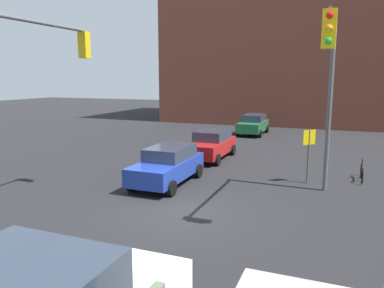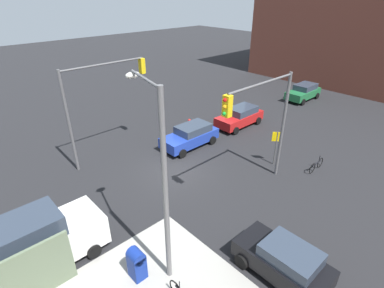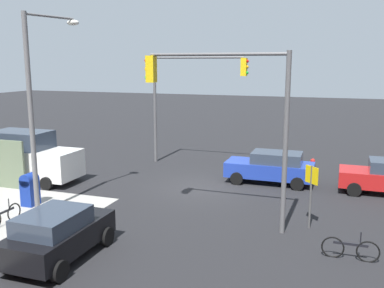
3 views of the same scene
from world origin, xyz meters
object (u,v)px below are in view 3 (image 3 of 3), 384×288
traffic_signal_nw_corner (228,104)px  street_lamp_corner (38,98)px  mailbox_blue (30,188)px  sedan_blue (271,167)px  van_white_delivery (27,157)px  bicycle_at_crosswalk (350,249)px  sedan_black (58,234)px  bicycle_leaning_on_fence (4,216)px  fire_hydrant (312,167)px  traffic_signal_se_corner (189,87)px

traffic_signal_nw_corner → street_lamp_corner: street_lamp_corner is taller
traffic_signal_nw_corner → mailbox_blue: size_ratio=4.55×
mailbox_blue → sedan_blue: size_ratio=0.32×
van_white_delivery → bicycle_at_crosswalk: (-15.77, 4.20, -0.93)m
van_white_delivery → sedan_black: bearing=134.9°
sedan_black → bicycle_leaning_on_fence: (3.76, -1.75, -0.49)m
fire_hydrant → van_white_delivery: (13.97, 6.00, 0.79)m
traffic_signal_se_corner → mailbox_blue: 11.00m
sedan_blue → bicycle_leaning_on_fence: (8.69, 9.17, -0.50)m
street_lamp_corner → fire_hydrant: (-10.12, -9.64, -4.22)m
traffic_signal_nw_corner → mailbox_blue: (8.62, 0.50, -3.87)m
traffic_signal_se_corner → fire_hydrant: bearing=177.6°
traffic_signal_nw_corner → bicycle_at_crosswalk: 6.31m
van_white_delivery → bicycle_leaning_on_fence: bearing=122.0°
traffic_signal_se_corner → street_lamp_corner: (2.86, 9.94, 0.05)m
sedan_black → van_white_delivery: van_white_delivery is taller
traffic_signal_nw_corner → bicycle_at_crosswalk: (-4.38, 1.50, -4.28)m
street_lamp_corner → bicycle_leaning_on_fence: size_ratio=4.57×
sedan_black → sedan_blue: 11.98m
traffic_signal_se_corner → bicycle_leaning_on_fence: (3.35, 11.70, -4.31)m
traffic_signal_nw_corner → street_lamp_corner: (7.54, 0.94, 0.07)m
van_white_delivery → street_lamp_corner: bearing=136.6°
fire_hydrant → sedan_blue: size_ratio=0.21×
van_white_delivery → bicycle_leaning_on_fence: size_ratio=3.09×
van_white_delivery → traffic_signal_nw_corner: bearing=166.7°
mailbox_blue → fire_hydrant: bearing=-140.6°
fire_hydrant → bicycle_leaning_on_fence: bicycle_leaning_on_fence is taller
traffic_signal_se_corner → mailbox_blue: bearing=67.4°
bicycle_leaning_on_fence → van_white_delivery: bearing=-58.0°
sedan_black → bicycle_at_crosswalk: (-8.65, -2.95, -0.49)m
traffic_signal_se_corner → sedan_black: bearing=91.7°
mailbox_blue → van_white_delivery: size_ratio=0.26×
traffic_signal_nw_corner → bicycle_leaning_on_fence: (8.02, 2.70, -4.28)m
sedan_black → van_white_delivery: (7.13, -7.15, 0.44)m
street_lamp_corner → bicycle_at_crosswalk: size_ratio=4.57×
mailbox_blue → fire_hydrant: size_ratio=1.52×
traffic_signal_se_corner → sedan_black: 13.98m
traffic_signal_se_corner → van_white_delivery: (6.72, 6.30, -3.37)m
traffic_signal_se_corner → sedan_black: (-0.41, 13.45, -3.81)m
sedan_blue → van_white_delivery: size_ratio=0.82×
traffic_signal_se_corner → van_white_delivery: traffic_signal_se_corner is taller
traffic_signal_se_corner → sedan_black: traffic_signal_se_corner is taller
fire_hydrant → sedan_black: (6.84, 13.15, 0.36)m
traffic_signal_se_corner → traffic_signal_nw_corner: bearing=117.4°
bicycle_leaning_on_fence → bicycle_at_crosswalk: same height
sedan_black → bicycle_at_crosswalk: 9.15m
sedan_blue → bicycle_at_crosswalk: 8.81m
sedan_blue → fire_hydrant: bearing=-130.6°
mailbox_blue → sedan_black: 5.88m
bicycle_leaning_on_fence → sedan_blue: bearing=-133.5°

